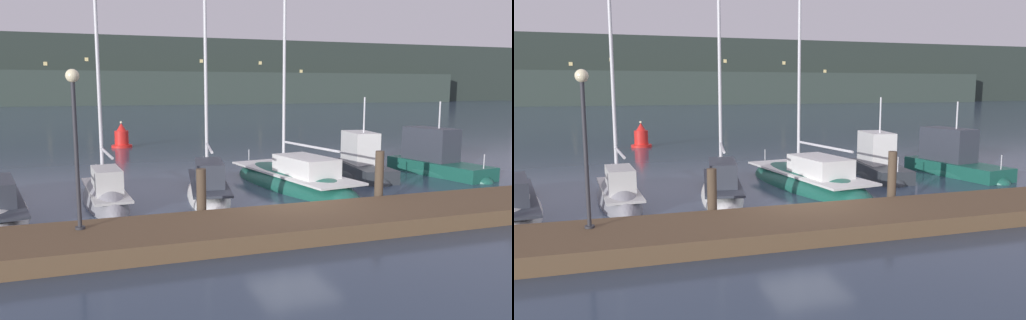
# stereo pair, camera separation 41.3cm
# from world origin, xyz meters

# --- Properties ---
(ground_plane) EXTENTS (400.00, 400.00, 0.00)m
(ground_plane) POSITION_xyz_m (0.00, 0.00, 0.00)
(ground_plane) COLOR #2D3D51
(dock) EXTENTS (24.96, 2.80, 0.45)m
(dock) POSITION_xyz_m (0.00, -1.76, 0.23)
(dock) COLOR brown
(dock) RESTS_ON ground
(mooring_pile_1) EXTENTS (0.28, 0.28, 1.60)m
(mooring_pile_1) POSITION_xyz_m (-2.94, -0.11, 0.80)
(mooring_pile_1) COLOR #4C3D2D
(mooring_pile_1) RESTS_ON ground
(mooring_pile_2) EXTENTS (0.28, 0.28, 1.87)m
(mooring_pile_2) POSITION_xyz_m (2.94, -0.11, 0.94)
(mooring_pile_2) COLOR #4C3D2D
(mooring_pile_2) RESTS_ON ground
(sailboat_berth_2) EXTENTS (1.83, 5.69, 8.43)m
(sailboat_berth_2) POSITION_xyz_m (-5.47, 3.46, 0.12)
(sailboat_berth_2) COLOR gray
(sailboat_berth_2) RESTS_ON ground
(sailboat_berth_3) EXTENTS (2.58, 6.62, 9.66)m
(sailboat_berth_3) POSITION_xyz_m (-1.89, 3.45, 0.17)
(sailboat_berth_3) COLOR white
(sailboat_berth_3) RESTS_ON ground
(sailboat_berth_4) EXTENTS (3.68, 8.41, 12.30)m
(sailboat_berth_4) POSITION_xyz_m (1.72, 4.13, 0.12)
(sailboat_berth_4) COLOR #195647
(sailboat_berth_4) RESTS_ON ground
(motorboat_berth_5) EXTENTS (2.24, 4.79, 4.11)m
(motorboat_berth_5) POSITION_xyz_m (5.49, 5.14, 0.31)
(motorboat_berth_5) COLOR #2D3338
(motorboat_berth_5) RESTS_ON ground
(motorboat_berth_6) EXTENTS (2.60, 5.75, 3.86)m
(motorboat_berth_6) POSITION_xyz_m (9.09, 4.70, 0.35)
(motorboat_berth_6) COLOR #195647
(motorboat_berth_6) RESTS_ON ground
(channel_buoy) EXTENTS (1.34, 1.34, 1.72)m
(channel_buoy) POSITION_xyz_m (-3.81, 19.79, 0.62)
(channel_buoy) COLOR red
(channel_buoy) RESTS_ON ground
(dock_lamppost) EXTENTS (0.32, 0.32, 3.88)m
(dock_lamppost) POSITION_xyz_m (-6.24, -1.24, 3.05)
(dock_lamppost) COLOR #2D2D33
(dock_lamppost) RESTS_ON dock
(hillside_backdrop) EXTENTS (240.00, 23.00, 15.85)m
(hillside_backdrop) POSITION_xyz_m (2.62, 113.28, 7.30)
(hillside_backdrop) COLOR #28332D
(hillside_backdrop) RESTS_ON ground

